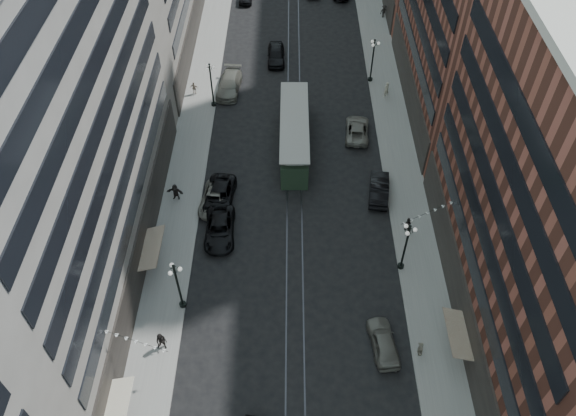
{
  "coord_description": "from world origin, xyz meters",
  "views": [
    {
      "loc": [
        -0.45,
        2.69,
        39.46
      ],
      "look_at": [
        -0.6,
        34.47,
        5.0
      ],
      "focal_mm": 35.0,
      "sensor_mm": 36.0,
      "label": 1
    }
  ],
  "objects_px": {
    "car_extra_0": "(214,199)",
    "pedestrian_4": "(420,349)",
    "car_10": "(379,189)",
    "pedestrian_5": "(175,192)",
    "pedestrian_7": "(408,224)",
    "lamppost_se_mid": "(373,59)",
    "pedestrian_6": "(194,88)",
    "pedestrian_8": "(386,90)",
    "car_13": "(276,54)",
    "lamppost_se_far": "(406,246)",
    "pedestrian_9": "(384,11)",
    "lamppost_sw_mid": "(211,83)",
    "car_8": "(229,84)",
    "pedestrian_2": "(162,342)",
    "car_7": "(220,196)",
    "streetcar": "(294,135)",
    "car_2": "(220,229)",
    "car_4": "(383,342)",
    "lamppost_sw_far": "(178,285)",
    "car_11": "(357,129)"
  },
  "relations": [
    {
      "from": "car_extra_0",
      "to": "pedestrian_4",
      "type": "bearing_deg",
      "value": -36.3
    },
    {
      "from": "pedestrian_4",
      "to": "car_10",
      "type": "xyz_separation_m",
      "value": [
        -1.3,
        17.19,
        -0.11
      ]
    },
    {
      "from": "pedestrian_4",
      "to": "pedestrian_5",
      "type": "distance_m",
      "value": 26.63
    },
    {
      "from": "car_10",
      "to": "pedestrian_7",
      "type": "relative_size",
      "value": 3.34
    },
    {
      "from": "lamppost_se_mid",
      "to": "pedestrian_7",
      "type": "height_order",
      "value": "lamppost_se_mid"
    },
    {
      "from": "lamppost_se_mid",
      "to": "pedestrian_6",
      "type": "xyz_separation_m",
      "value": [
        -20.83,
        -2.79,
        -2.15
      ]
    },
    {
      "from": "lamppost_se_mid",
      "to": "pedestrian_8",
      "type": "bearing_deg",
      "value": -65.55
    },
    {
      "from": "lamppost_se_mid",
      "to": "car_13",
      "type": "xyz_separation_m",
      "value": [
        -11.43,
        4.42,
        -2.2
      ]
    },
    {
      "from": "lamppost_se_far",
      "to": "pedestrian_9",
      "type": "xyz_separation_m",
      "value": [
        3.27,
        43.16,
        -2.07
      ]
    },
    {
      "from": "lamppost_sw_mid",
      "to": "pedestrian_9",
      "type": "relative_size",
      "value": 3.16
    },
    {
      "from": "car_13",
      "to": "lamppost_sw_mid",
      "type": "bearing_deg",
      "value": -127.77
    },
    {
      "from": "car_8",
      "to": "pedestrian_2",
      "type": "bearing_deg",
      "value": -89.12
    },
    {
      "from": "car_7",
      "to": "pedestrian_6",
      "type": "distance_m",
      "value": 17.87
    },
    {
      "from": "pedestrian_2",
      "to": "pedestrian_9",
      "type": "relative_size",
      "value": 1.07
    },
    {
      "from": "pedestrian_6",
      "to": "pedestrian_8",
      "type": "xyz_separation_m",
      "value": [
        22.31,
        -0.47,
        0.17
      ]
    },
    {
      "from": "lamppost_sw_mid",
      "to": "pedestrian_6",
      "type": "relative_size",
      "value": 3.48
    },
    {
      "from": "pedestrian_9",
      "to": "pedestrian_7",
      "type": "bearing_deg",
      "value": -116.04
    },
    {
      "from": "streetcar",
      "to": "pedestrian_4",
      "type": "height_order",
      "value": "streetcar"
    },
    {
      "from": "pedestrian_7",
      "to": "pedestrian_8",
      "type": "xyz_separation_m",
      "value": [
        0.38,
        20.46,
        0.2
      ]
    },
    {
      "from": "lamppost_sw_mid",
      "to": "car_extra_0",
      "type": "distance_m",
      "value": 15.7
    },
    {
      "from": "car_10",
      "to": "lamppost_se_far",
      "type": "bearing_deg",
      "value": 104.21
    },
    {
      "from": "car_2",
      "to": "car_4",
      "type": "xyz_separation_m",
      "value": [
        13.6,
        -11.37,
        -0.0
      ]
    },
    {
      "from": "lamppost_se_far",
      "to": "car_4",
      "type": "relative_size",
      "value": 1.19
    },
    {
      "from": "streetcar",
      "to": "pedestrian_7",
      "type": "relative_size",
      "value": 8.62
    },
    {
      "from": "streetcar",
      "to": "pedestrian_2",
      "type": "height_order",
      "value": "streetcar"
    },
    {
      "from": "car_7",
      "to": "car_10",
      "type": "relative_size",
      "value": 1.12
    },
    {
      "from": "pedestrian_6",
      "to": "pedestrian_7",
      "type": "xyz_separation_m",
      "value": [
        21.93,
        -20.93,
        -0.03
      ]
    },
    {
      "from": "lamppost_sw_far",
      "to": "car_extra_0",
      "type": "relative_size",
      "value": 1.09
    },
    {
      "from": "car_4",
      "to": "car_extra_0",
      "type": "xyz_separation_m",
      "value": [
        -14.5,
        15.19,
        -0.09
      ]
    },
    {
      "from": "pedestrian_4",
      "to": "pedestrian_8",
      "type": "bearing_deg",
      "value": -6.96
    },
    {
      "from": "lamppost_se_far",
      "to": "pedestrian_2",
      "type": "xyz_separation_m",
      "value": [
        -19.41,
        -7.85,
        -2.02
      ]
    },
    {
      "from": "lamppost_sw_far",
      "to": "car_4",
      "type": "xyz_separation_m",
      "value": [
        16.0,
        -3.63,
        -2.31
      ]
    },
    {
      "from": "pedestrian_6",
      "to": "pedestrian_8",
      "type": "distance_m",
      "value": 22.32
    },
    {
      "from": "lamppost_sw_mid",
      "to": "pedestrian_8",
      "type": "xyz_separation_m",
      "value": [
        19.88,
        1.74,
        -1.98
      ]
    },
    {
      "from": "pedestrian_6",
      "to": "pedestrian_7",
      "type": "relative_size",
      "value": 1.04
    },
    {
      "from": "car_11",
      "to": "pedestrian_8",
      "type": "relative_size",
      "value": 2.7
    },
    {
      "from": "car_10",
      "to": "car_13",
      "type": "distance_m",
      "value": 25.73
    },
    {
      "from": "lamppost_sw_far",
      "to": "pedestrian_6",
      "type": "xyz_separation_m",
      "value": [
        -2.43,
        29.21,
        -2.15
      ]
    },
    {
      "from": "streetcar",
      "to": "pedestrian_2",
      "type": "relative_size",
      "value": 7.07
    },
    {
      "from": "lamppost_se_far",
      "to": "car_7",
      "type": "relative_size",
      "value": 0.96
    },
    {
      "from": "lamppost_sw_far",
      "to": "pedestrian_9",
      "type": "relative_size",
      "value": 3.16
    },
    {
      "from": "lamppost_se_mid",
      "to": "pedestrian_9",
      "type": "bearing_deg",
      "value": 77.84
    },
    {
      "from": "car_2",
      "to": "pedestrian_2",
      "type": "bearing_deg",
      "value": -108.67
    },
    {
      "from": "car_4",
      "to": "car_extra_0",
      "type": "relative_size",
      "value": 0.92
    },
    {
      "from": "car_2",
      "to": "car_10",
      "type": "height_order",
      "value": "car_10"
    },
    {
      "from": "car_4",
      "to": "car_2",
      "type": "bearing_deg",
      "value": -47.19
    },
    {
      "from": "lamppost_sw_far",
      "to": "car_10",
      "type": "height_order",
      "value": "lamppost_sw_far"
    },
    {
      "from": "pedestrian_4",
      "to": "car_extra_0",
      "type": "distance_m",
      "value": 23.39
    },
    {
      "from": "car_4",
      "to": "lamppost_se_far",
      "type": "bearing_deg",
      "value": -114.74
    },
    {
      "from": "car_4",
      "to": "car_13",
      "type": "height_order",
      "value": "car_13"
    }
  ]
}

